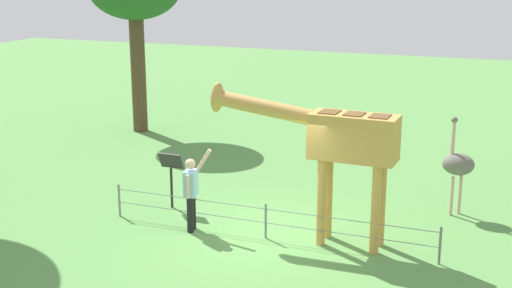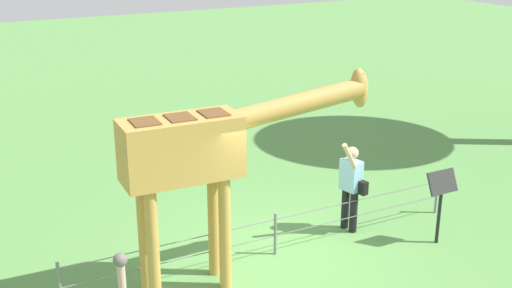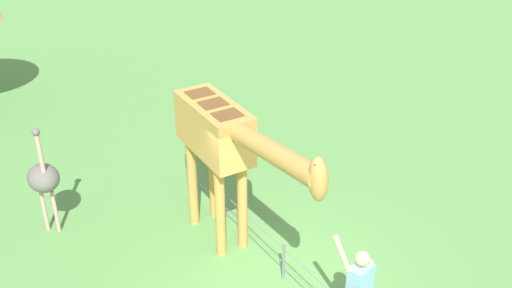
% 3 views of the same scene
% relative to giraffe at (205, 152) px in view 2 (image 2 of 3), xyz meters
% --- Properties ---
extents(ground_plane, '(60.00, 60.00, 0.00)m').
position_rel_giraffe_xyz_m(ground_plane, '(1.35, 0.22, -2.13)').
color(ground_plane, '#568E47').
extents(giraffe, '(4.00, 0.76, 3.13)m').
position_rel_giraffe_xyz_m(giraffe, '(0.00, 0.00, 0.00)').
color(giraffe, '#C69347').
rests_on(giraffe, ground_plane).
extents(visitor, '(0.56, 0.57, 1.77)m').
position_rel_giraffe_xyz_m(visitor, '(2.96, 0.48, -1.23)').
color(visitor, black).
rests_on(visitor, ground_plane).
extents(info_sign, '(0.56, 0.21, 1.32)m').
position_rel_giraffe_xyz_m(info_sign, '(4.03, -0.62, -1.18)').
color(info_sign, black).
rests_on(info_sign, ground_plane).
extents(wire_fence, '(7.05, 0.05, 0.75)m').
position_rel_giraffe_xyz_m(wire_fence, '(1.35, 0.31, -1.72)').
color(wire_fence, slate).
rests_on(wire_fence, ground_plane).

